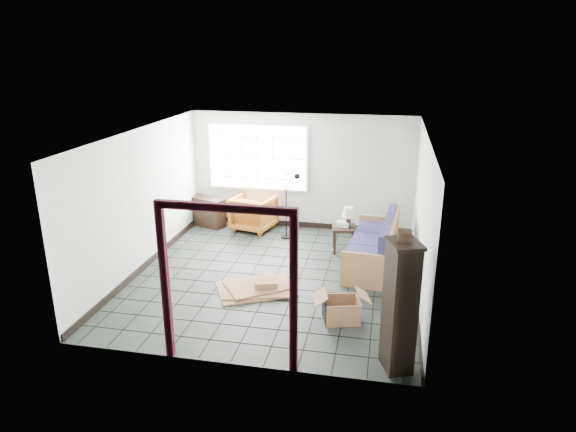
% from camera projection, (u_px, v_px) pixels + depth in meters
% --- Properties ---
extents(ground, '(5.50, 5.50, 0.00)m').
position_uv_depth(ground, '(275.00, 276.00, 9.34)').
color(ground, black).
rests_on(ground, ground).
extents(room_shell, '(5.02, 5.52, 2.61)m').
position_uv_depth(room_shell, '(275.00, 187.00, 8.83)').
color(room_shell, silver).
rests_on(room_shell, ground).
extents(window_panel, '(2.32, 0.08, 1.52)m').
position_uv_depth(window_panel, '(258.00, 157.00, 11.53)').
color(window_panel, silver).
rests_on(window_panel, ground).
extents(doorway_trim, '(1.80, 0.08, 2.20)m').
position_uv_depth(doorway_trim, '(227.00, 266.00, 6.39)').
color(doorway_trim, '#3C0D1B').
rests_on(doorway_trim, ground).
extents(futon_sofa, '(1.00, 2.22, 0.96)m').
position_uv_depth(futon_sofa, '(376.00, 248.00, 9.70)').
color(futon_sofa, '#8F5D40').
rests_on(futon_sofa, ground).
extents(armchair, '(1.00, 0.96, 0.87)m').
position_uv_depth(armchair, '(254.00, 211.00, 11.58)').
color(armchair, '#995916').
rests_on(armchair, ground).
extents(side_table, '(0.54, 0.54, 0.53)m').
position_uv_depth(side_table, '(344.00, 231.00, 10.35)').
color(side_table, black).
rests_on(side_table, ground).
extents(table_lamp, '(0.29, 0.29, 0.41)m').
position_uv_depth(table_lamp, '(349.00, 213.00, 10.24)').
color(table_lamp, black).
rests_on(table_lamp, side_table).
extents(projector, '(0.30, 0.26, 0.09)m').
position_uv_depth(projector, '(343.00, 224.00, 10.34)').
color(projector, silver).
rests_on(projector, side_table).
extents(floor_lamp, '(0.46, 0.30, 1.52)m').
position_uv_depth(floor_lamp, '(291.00, 202.00, 10.93)').
color(floor_lamp, black).
rests_on(floor_lamp, ground).
extents(console_shelf, '(0.92, 0.63, 0.67)m').
position_uv_depth(console_shelf, '(207.00, 212.00, 11.86)').
color(console_shelf, black).
rests_on(console_shelf, ground).
extents(tall_shelf, '(0.51, 0.58, 1.76)m').
position_uv_depth(tall_shelf, '(400.00, 306.00, 6.42)').
color(tall_shelf, black).
rests_on(tall_shelf, ground).
extents(pot, '(0.19, 0.19, 0.13)m').
position_uv_depth(pot, '(405.00, 236.00, 6.15)').
color(pot, black).
rests_on(pot, tall_shelf).
extents(open_box, '(0.93, 0.62, 0.48)m').
position_uv_depth(open_box, '(341.00, 310.00, 7.80)').
color(open_box, '#8B6243').
rests_on(open_box, ground).
extents(cardboard_pile, '(1.56, 1.39, 0.19)m').
position_uv_depth(cardboard_pile, '(257.00, 287.00, 8.81)').
color(cardboard_pile, '#8B6243').
rests_on(cardboard_pile, ground).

